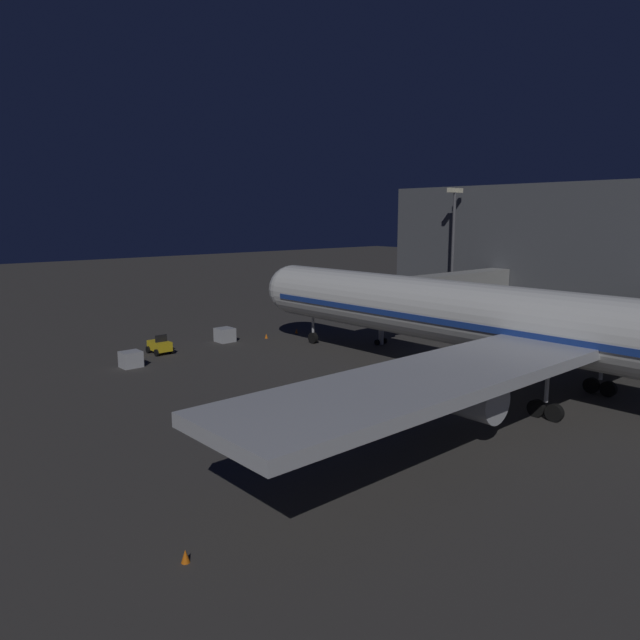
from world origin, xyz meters
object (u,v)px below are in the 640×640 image
baggage_tug_spare (160,346)px  traffic_cone_wingtip_svc_side (185,556)px  airliner_at_gate (578,332)px  baggage_container_near_belt (131,359)px  jet_bridge (431,287)px  apron_floodlight_mast (453,243)px  baggage_container_mid_row (225,335)px  traffic_cone_nose_port (297,331)px  traffic_cone_nose_starboard (266,336)px

baggage_tug_spare → traffic_cone_wingtip_svc_side: baggage_tug_spare is taller
airliner_at_gate → baggage_tug_spare: 38.46m
baggage_container_near_belt → jet_bridge: bearing=165.4°
apron_floodlight_mast → baggage_tug_spare: size_ratio=6.59×
baggage_container_mid_row → traffic_cone_nose_port: size_ratio=3.31×
traffic_cone_wingtip_svc_side → jet_bridge: bearing=-153.0°
baggage_container_mid_row → traffic_cone_nose_starboard: baggage_container_mid_row is taller
jet_bridge → apron_floodlight_mast: size_ratio=1.48×
baggage_container_mid_row → traffic_cone_nose_port: 9.00m
baggage_container_near_belt → baggage_container_mid_row: 13.05m
apron_floodlight_mast → traffic_cone_wingtip_svc_side: size_ratio=31.31×
airliner_at_gate → baggage_container_near_belt: bearing=-59.1°
airliner_at_gate → baggage_container_mid_row: bearing=-79.5°
airliner_at_gate → baggage_container_near_belt: airliner_at_gate is taller
baggage_tug_spare → baggage_container_near_belt: 5.57m
traffic_cone_nose_starboard → baggage_container_mid_row: bearing=-19.4°
jet_bridge → baggage_container_mid_row: size_ratio=14.06×
traffic_cone_nose_port → baggage_container_mid_row: bearing=-10.1°
apron_floodlight_mast → traffic_cone_nose_port: apron_floodlight_mast is taller
airliner_at_gate → baggage_container_mid_row: (6.65, -35.79, -4.71)m
jet_bridge → traffic_cone_wingtip_svc_side: bearing=27.0°
airliner_at_gate → traffic_cone_nose_port: 34.68m
traffic_cone_nose_starboard → traffic_cone_wingtip_svc_side: size_ratio=1.00×
baggage_container_near_belt → baggage_container_mid_row: size_ratio=0.98×
baggage_tug_spare → traffic_cone_nose_starboard: baggage_tug_spare is taller
baggage_tug_spare → traffic_cone_nose_starboard: 12.48m
apron_floodlight_mast → traffic_cone_nose_port: bearing=-11.7°
airliner_at_gate → traffic_cone_nose_starboard: (2.20, -34.22, -5.19)m
baggage_tug_spare → baggage_container_mid_row: bearing=-176.3°
baggage_container_near_belt → apron_floodlight_mast: bearing=176.7°
airliner_at_gate → jet_bridge: bearing=-119.9°
baggage_container_near_belt → traffic_cone_nose_starboard: (-16.93, -2.23, -0.46)m
jet_bridge → baggage_tug_spare: jet_bridge is taller
airliner_at_gate → baggage_container_mid_row: size_ratio=38.72×
baggage_container_near_belt → traffic_cone_wingtip_svc_side: bearing=69.3°
apron_floodlight_mast → traffic_cone_nose_starboard: apron_floodlight_mast is taller
airliner_at_gate → baggage_container_near_belt: 37.57m
baggage_tug_spare → traffic_cone_nose_port: 16.87m
traffic_cone_wingtip_svc_side → baggage_tug_spare: bearing=-115.3°
airliner_at_gate → traffic_cone_wingtip_svc_side: (30.89, -0.88, -5.19)m
baggage_tug_spare → baggage_container_near_belt: (4.50, 3.27, -0.05)m
baggage_container_mid_row → traffic_cone_nose_port: baggage_container_mid_row is taller
traffic_cone_nose_starboard → apron_floodlight_mast: bearing=170.1°
traffic_cone_wingtip_svc_side → traffic_cone_nose_port: bearing=-134.8°
jet_bridge → traffic_cone_nose_starboard: bearing=-34.3°
baggage_container_mid_row → apron_floodlight_mast: bearing=168.7°
traffic_cone_nose_port → baggage_container_near_belt: bearing=6.0°
apron_floodlight_mast → baggage_container_near_belt: size_ratio=9.64×
jet_bridge → baggage_container_near_belt: (32.64, -8.50, -4.83)m
jet_bridge → baggage_tug_spare: size_ratio=9.78×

